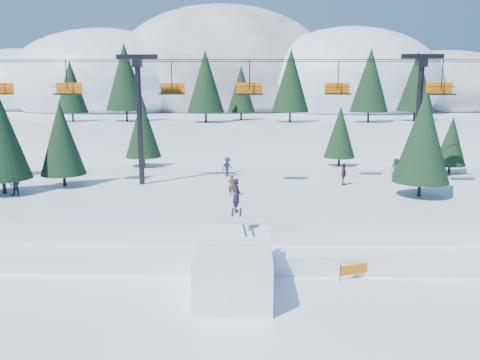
{
  "coord_description": "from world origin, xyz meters",
  "views": [
    {
      "loc": [
        -0.18,
        -19.25,
        10.1
      ],
      "look_at": [
        -0.73,
        6.0,
        5.2
      ],
      "focal_mm": 35.0,
      "sensor_mm": 36.0,
      "label": 1
    }
  ],
  "objects_px": {
    "chairlift": "(259,100)",
    "banner_near": "(363,268)",
    "banner_far": "(422,263)",
    "jump_kicker": "(234,270)"
  },
  "relations": [
    {
      "from": "jump_kicker",
      "to": "banner_far",
      "type": "relative_size",
      "value": 2.0
    },
    {
      "from": "jump_kicker",
      "to": "banner_near",
      "type": "xyz_separation_m",
      "value": [
        6.93,
        2.4,
        -0.81
      ]
    },
    {
      "from": "chairlift",
      "to": "banner_near",
      "type": "relative_size",
      "value": 17.47
    },
    {
      "from": "chairlift",
      "to": "banner_far",
      "type": "height_order",
      "value": "chairlift"
    },
    {
      "from": "jump_kicker",
      "to": "banner_far",
      "type": "bearing_deg",
      "value": 17.16
    },
    {
      "from": "jump_kicker",
      "to": "banner_near",
      "type": "relative_size",
      "value": 2.12
    },
    {
      "from": "jump_kicker",
      "to": "banner_near",
      "type": "bearing_deg",
      "value": 19.11
    },
    {
      "from": "chairlift",
      "to": "banner_far",
      "type": "xyz_separation_m",
      "value": [
        9.02,
        -12.31,
        -8.78
      ]
    },
    {
      "from": "jump_kicker",
      "to": "chairlift",
      "type": "xyz_separation_m",
      "value": [
        1.42,
        15.53,
        7.97
      ]
    },
    {
      "from": "banner_near",
      "to": "chairlift",
      "type": "bearing_deg",
      "value": 112.76
    }
  ]
}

